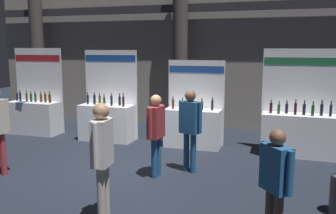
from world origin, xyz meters
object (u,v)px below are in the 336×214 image
at_px(exhibitor_booth_3, 298,130).
at_px(exhibitor_booth_1, 107,118).
at_px(exhibitor_booth_0, 35,113).
at_px(visitor_7, 276,178).
at_px(exhibitor_booth_2, 193,124).
at_px(visitor_2, 190,123).
at_px(visitor_1, 102,152).
at_px(visitor_0, 156,128).

bearing_deg(exhibitor_booth_3, exhibitor_booth_1, -179.39).
height_order(exhibitor_booth_0, visitor_7, exhibitor_booth_0).
bearing_deg(exhibitor_booth_2, visitor_7, -63.83).
height_order(exhibitor_booth_1, exhibitor_booth_3, exhibitor_booth_3).
height_order(exhibitor_booth_0, exhibitor_booth_3, exhibitor_booth_0).
xyz_separation_m(exhibitor_booth_1, visitor_2, (2.91, -1.90, 0.43)).
distance_m(exhibitor_booth_1, exhibitor_booth_2, 2.50).
bearing_deg(exhibitor_booth_0, exhibitor_booth_1, -1.31).
bearing_deg(visitor_1, exhibitor_booth_2, -8.32).
bearing_deg(visitor_1, visitor_0, -7.66).
bearing_deg(visitor_1, exhibitor_booth_3, -37.60).
relative_size(visitor_2, visitor_7, 1.10).
height_order(exhibitor_booth_2, visitor_7, exhibitor_booth_2).
xyz_separation_m(visitor_0, visitor_7, (2.37, -2.02, -0.06)).
bearing_deg(exhibitor_booth_2, exhibitor_booth_0, -179.87).
distance_m(exhibitor_booth_0, visitor_1, 6.55).
bearing_deg(visitor_0, exhibitor_booth_1, 50.55).
bearing_deg(visitor_1, visitor_2, -19.87).
bearing_deg(exhibitor_booth_2, visitor_2, -78.22).
bearing_deg(visitor_7, visitor_1, 52.19).
xyz_separation_m(exhibitor_booth_2, exhibitor_booth_3, (2.64, -0.01, 0.04)).
distance_m(exhibitor_booth_1, visitor_7, 6.44).
relative_size(exhibitor_booth_1, visitor_0, 1.50).
distance_m(exhibitor_booth_0, visitor_2, 5.76).
relative_size(exhibitor_booth_3, visitor_0, 1.53).
relative_size(exhibitor_booth_0, visitor_1, 1.41).
bearing_deg(visitor_2, visitor_7, 145.53).
relative_size(exhibitor_booth_0, visitor_0, 1.53).
xyz_separation_m(exhibitor_booth_3, visitor_1, (-2.92, -4.53, 0.46)).
relative_size(visitor_1, visitor_7, 1.15).
bearing_deg(exhibitor_booth_3, exhibitor_booth_0, 179.98).
xyz_separation_m(visitor_1, visitor_7, (2.48, 0.07, -0.15)).
distance_m(exhibitor_booth_3, visitor_1, 5.41).
bearing_deg(exhibitor_booth_3, visitor_2, -138.69).
height_order(exhibitor_booth_0, visitor_2, exhibitor_booth_0).
bearing_deg(exhibitor_booth_2, visitor_0, -94.12).
height_order(exhibitor_booth_1, visitor_7, exhibitor_booth_1).
bearing_deg(visitor_0, visitor_1, -176.56).
bearing_deg(visitor_0, visitor_7, -124.09).
height_order(visitor_2, visitor_7, visitor_2).
height_order(visitor_0, visitor_2, visitor_2).
distance_m(exhibitor_booth_3, visitor_2, 3.00).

